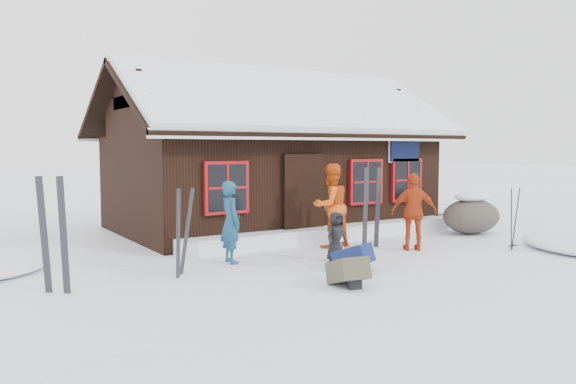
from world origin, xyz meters
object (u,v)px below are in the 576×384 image
at_px(boulder, 471,215).
at_px(backpack_olive, 348,276).
at_px(backpack_blue, 353,261).
at_px(ski_pair_left, 183,233).
at_px(ski_poles, 514,220).
at_px(skier_orange_right, 414,212).
at_px(skier_teal, 231,222).
at_px(skier_crouched, 336,237).
at_px(skier_orange_left, 331,206).

distance_m(boulder, backpack_olive, 6.73).
bearing_deg(backpack_blue, ski_pair_left, 129.65).
xyz_separation_m(boulder, ski_pair_left, (-8.05, -0.46, 0.25)).
height_order(ski_poles, backpack_blue, ski_poles).
relative_size(skier_orange_right, backpack_olive, 2.60).
height_order(skier_teal, backpack_olive, skier_teal).
relative_size(skier_teal, skier_orange_right, 0.95).
bearing_deg(skier_crouched, skier_orange_right, -4.30).
bearing_deg(backpack_blue, skier_teal, 106.64).
bearing_deg(skier_orange_right, ski_poles, -175.46).
bearing_deg(skier_crouched, backpack_blue, -112.16).
xyz_separation_m(skier_crouched, boulder, (5.10, 0.96, -0.01)).
relative_size(skier_crouched, ski_pair_left, 0.63).
bearing_deg(boulder, skier_orange_left, 175.45).
bearing_deg(skier_crouched, skier_orange_left, 51.34).
distance_m(skier_teal, skier_orange_left, 2.66).
xyz_separation_m(skier_teal, skier_orange_left, (2.63, 0.34, 0.14)).
height_order(skier_crouched, ski_poles, ski_poles).
bearing_deg(backpack_blue, backpack_olive, -157.41).
xyz_separation_m(ski_poles, backpack_blue, (-4.28, 0.21, -0.48)).
bearing_deg(ski_poles, skier_teal, 161.10).
bearing_deg(ski_poles, skier_crouched, 165.63).
height_order(boulder, ski_pair_left, ski_pair_left).
xyz_separation_m(skier_crouched, backpack_blue, (-0.24, -0.83, -0.32)).
distance_m(skier_orange_right, skier_crouched, 2.16).
bearing_deg(backpack_olive, ski_poles, 18.20).
bearing_deg(boulder, backpack_olive, -156.59).
distance_m(skier_orange_right, ski_poles, 2.20).
bearing_deg(skier_teal, boulder, -85.62).
height_order(skier_orange_right, backpack_blue, skier_orange_right).
bearing_deg(skier_teal, skier_crouched, -113.84).
distance_m(skier_crouched, ski_pair_left, 3.00).
xyz_separation_m(ski_pair_left, backpack_olive, (1.88, -2.21, -0.56)).
distance_m(skier_crouched, ski_poles, 4.17).
relative_size(skier_orange_right, ski_poles, 1.20).
height_order(skier_orange_left, ski_pair_left, skier_orange_left).
bearing_deg(boulder, skier_crouched, -169.32).
height_order(skier_teal, skier_orange_right, skier_orange_right).
distance_m(skier_orange_left, ski_poles, 3.97).
bearing_deg(skier_crouched, ski_poles, -20.06).
distance_m(skier_orange_right, boulder, 3.12).
distance_m(ski_poles, backpack_blue, 4.32).
bearing_deg(skier_teal, skier_orange_right, -98.66).
bearing_deg(skier_orange_left, boulder, 173.27).
bearing_deg(ski_pair_left, skier_teal, -12.41).
relative_size(ski_pair_left, backpack_blue, 2.51).
distance_m(backpack_blue, backpack_olive, 1.21).
distance_m(skier_teal, backpack_olive, 2.83).
height_order(skier_teal, skier_orange_left, skier_orange_left).
bearing_deg(backpack_blue, skier_crouched, 49.32).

